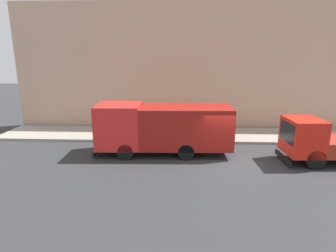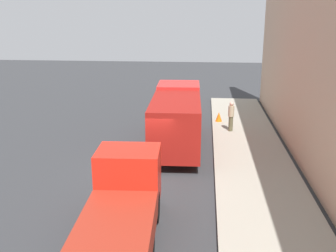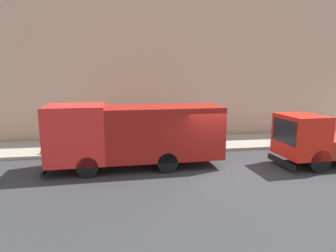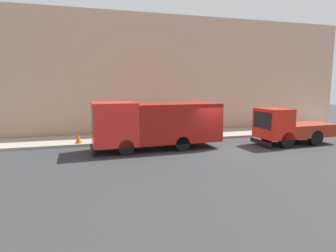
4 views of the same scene
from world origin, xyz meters
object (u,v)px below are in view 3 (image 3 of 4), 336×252
large_utility_truck (135,133)px  small_flatbed_truck (324,141)px  traffic_cone_orange (43,148)px  pedestrian_walking (85,133)px

large_utility_truck → small_flatbed_truck: 8.63m
small_flatbed_truck → traffic_cone_orange: size_ratio=9.24×
pedestrian_walking → traffic_cone_orange: 2.19m
pedestrian_walking → large_utility_truck: bearing=-78.1°
pedestrian_walking → traffic_cone_orange: size_ratio=2.90×
large_utility_truck → traffic_cone_orange: size_ratio=13.16×
pedestrian_walking → small_flatbed_truck: bearing=-48.5°
large_utility_truck → small_flatbed_truck: size_ratio=1.42×
small_flatbed_truck → pedestrian_walking: 11.75m
large_utility_truck → small_flatbed_truck: bearing=-98.5°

